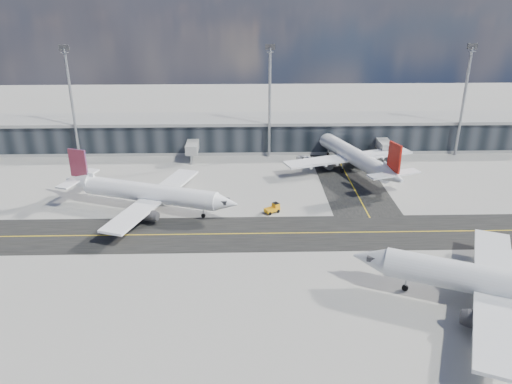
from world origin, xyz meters
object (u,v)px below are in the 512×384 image
(airliner_af, at_px, (148,193))
(airliner_near, at_px, (510,286))
(baggage_tug, at_px, (273,208))
(airliner_redtail, at_px, (353,156))
(service_van, at_px, (307,160))

(airliner_af, bearing_deg, airliner_near, 76.72)
(airliner_near, distance_m, baggage_tug, 45.53)
(airliner_af, height_order, airliner_redtail, airliner_redtail)
(airliner_af, distance_m, service_van, 45.15)
(airliner_af, height_order, baggage_tug, airliner_af)
(airliner_near, xyz_separation_m, baggage_tug, (-30.62, 33.55, -3.26))
(airliner_near, distance_m, service_van, 66.38)
(airliner_af, relative_size, baggage_tug, 10.97)
(airliner_near, bearing_deg, service_van, 41.84)
(airliner_af, relative_size, service_van, 6.11)
(airliner_af, xyz_separation_m, service_van, (35.63, 27.59, -2.90))
(airliner_redtail, relative_size, service_van, 6.34)
(airliner_redtail, xyz_separation_m, airliner_near, (9.85, -57.09, 0.34))
(airliner_redtail, relative_size, baggage_tug, 11.38)
(airliner_redtail, bearing_deg, baggage_tug, -150.28)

